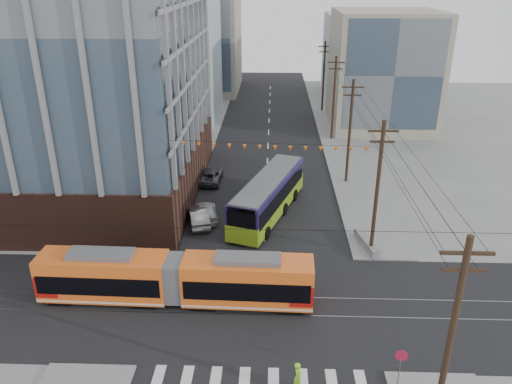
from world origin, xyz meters
TOP-DOWN VIEW (x-y plane):
  - ground at (0.00, 0.00)m, footprint 160.00×160.00m
  - office_building at (-22.00, 23.00)m, footprint 30.00×25.00m
  - bg_bldg_nw_near at (-17.00, 52.00)m, footprint 18.00×16.00m
  - bg_bldg_ne_near at (16.00, 48.00)m, footprint 14.00×14.00m
  - bg_bldg_nw_far at (-14.00, 72.00)m, footprint 16.00×18.00m
  - bg_bldg_ne_far at (18.00, 68.00)m, footprint 16.00×16.00m
  - utility_pole_near at (8.50, -6.00)m, footprint 0.30×0.30m
  - utility_pole_far at (8.50, 56.00)m, footprint 0.30×0.30m
  - streetcar at (-5.83, 4.32)m, footprint 18.47×3.08m
  - city_bus at (0.25, 17.90)m, footprint 6.94×13.56m
  - parked_car_silver at (-5.94, 15.82)m, footprint 2.74×4.89m
  - parked_car_white at (-5.38, 16.90)m, footprint 2.76×4.87m
  - parked_car_grey at (-6.00, 25.61)m, footprint 2.50×5.10m
  - pedestrian at (2.09, -3.39)m, footprint 0.56×0.74m
  - stop_sign at (7.50, -2.96)m, footprint 0.83×0.83m
  - jersey_barrier at (8.30, 11.99)m, footprint 1.74×4.09m

SIDE VIEW (x-z plane):
  - ground at x=0.00m, z-range 0.00..0.00m
  - jersey_barrier at x=8.30m, z-range 0.00..0.80m
  - parked_car_white at x=-5.38m, z-range 0.00..1.33m
  - parked_car_grey at x=-6.00m, z-range 0.00..1.40m
  - parked_car_silver at x=-5.94m, z-range 0.00..1.53m
  - pedestrian at x=2.09m, z-range 0.00..1.83m
  - stop_sign at x=7.50m, z-range 0.00..2.32m
  - streetcar at x=-5.83m, z-range 0.00..3.55m
  - city_bus at x=0.25m, z-range 0.00..3.78m
  - utility_pole_near at x=8.50m, z-range 0.00..11.00m
  - utility_pole_far at x=8.50m, z-range 0.00..11.00m
  - bg_bldg_ne_far at x=18.00m, z-range 0.00..14.00m
  - bg_bldg_ne_near at x=16.00m, z-range 0.00..16.00m
  - bg_bldg_nw_near at x=-17.00m, z-range 0.00..18.00m
  - bg_bldg_nw_far at x=-14.00m, z-range 0.00..20.00m
  - office_building at x=-22.00m, z-range 0.00..28.60m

